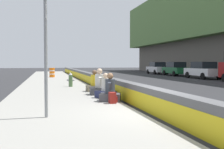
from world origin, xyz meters
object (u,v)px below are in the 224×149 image
Objects in this scene: route_sign_post at (46,40)px; seated_person_foreground at (110,92)px; fire_hydrant at (71,79)px; seated_person_middle at (106,90)px; backpack at (113,98)px; parked_car_midline at (176,69)px; seated_person_far at (94,85)px; parked_car_far at (157,68)px; construction_barrel at (52,73)px; parked_car_fourth at (203,70)px; seated_person_rear at (100,86)px.

route_sign_post is 3.94m from seated_person_foreground.
route_sign_post is at bearing 171.20° from fire_hydrant.
route_sign_post is 9.60m from fire_hydrant.
backpack is at bearing 176.51° from seated_person_middle.
backpack is (-0.56, 0.04, -0.14)m from seated_person_foreground.
parked_car_midline reaches higher than seated_person_middle.
fire_hydrant is 0.81× the size of seated_person_foreground.
seated_person_far reaches higher than seated_person_middle.
backpack is (2.06, -2.34, -1.88)m from route_sign_post.
parked_car_far is (26.66, -13.01, 0.53)m from backpack.
seated_person_foreground is at bearing 147.58° from parked_car_midline.
construction_barrel reaches higher than backpack.
seated_person_middle is 18.64m from parked_car_fourth.
seated_person_far is at bearing -20.82° from route_sign_post.
route_sign_post is 32.59m from parked_car_far.
parked_car_fourth and parked_car_midline have the same top height.
seated_person_rear is 3.03× the size of backpack.
backpack is at bearing 139.09° from parked_car_fourth.
seated_person_foreground is 0.24× the size of parked_car_fourth.
construction_barrel is (11.43, 0.88, 0.03)m from fire_hydrant.
seated_person_middle is 2.60× the size of backpack.
seated_person_far reaches higher than construction_barrel.
construction_barrel is at bearing 5.40° from backpack.
route_sign_post is at bearing 151.88° from parked_car_far.
parked_car_midline reaches higher than seated_person_rear.
parked_car_fourth is at bearing -40.91° from backpack.
fire_hydrant is 23.83m from parked_car_far.
construction_barrel is 16.78m from parked_car_far.
seated_person_middle reaches higher than backpack.
route_sign_post is at bearing 153.84° from seated_person_rear.
parked_car_midline is (16.93, -13.08, 0.38)m from seated_person_far.
parked_car_midline is at bearing -35.44° from seated_person_rear.
seated_person_far is 0.24× the size of parked_car_far.
seated_person_foreground reaches higher than backpack.
backpack is 0.09× the size of parked_car_fourth.
seated_person_middle is 0.23× the size of parked_car_midline.
seated_person_far is (2.64, 0.02, 0.02)m from seated_person_middle.
backpack is 0.42× the size of construction_barrel.
construction_barrel is (18.16, 1.81, 0.14)m from seated_person_foreground.
fire_hydrant is at bearing -175.58° from construction_barrel.
parked_car_midline is at bearing -178.50° from parked_car_far.
seated_person_rear reaches higher than backpack.
route_sign_post is 3.64m from backpack.
route_sign_post reaches higher than backpack.
parked_car_far is at bearing 0.15° from parked_car_fourth.
seated_person_middle is 28.15m from parked_car_far.
seated_person_middle is 1.18m from seated_person_rear.
seated_person_far is at bearing -0.57° from seated_person_foreground.
seated_person_middle is at bearing 146.30° from parked_car_midline.
parked_car_fourth reaches higher than fire_hydrant.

